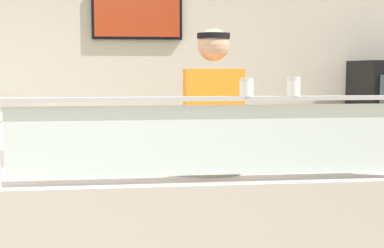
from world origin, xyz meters
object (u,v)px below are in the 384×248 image
(parmesan_shaker, at_px, (247,88))
(pepper_flake_shaker, at_px, (293,88))
(pizza_tray, at_px, (205,165))
(worker_figure, at_px, (214,144))
(pizza_server, at_px, (199,162))

(parmesan_shaker, height_order, pepper_flake_shaker, pepper_flake_shaker)
(pizza_tray, height_order, parmesan_shaker, parmesan_shaker)
(parmesan_shaker, distance_m, worker_figure, 0.99)
(pepper_flake_shaker, bearing_deg, worker_figure, 105.10)
(pepper_flake_shaker, bearing_deg, pizza_server, 140.67)
(pizza_server, bearing_deg, pizza_tray, 40.71)
(pizza_server, relative_size, pepper_flake_shaker, 3.00)
(pizza_tray, distance_m, pizza_server, 0.05)
(pizza_tray, relative_size, pizza_server, 1.86)
(pizza_server, bearing_deg, worker_figure, 84.94)
(pizza_server, relative_size, worker_figure, 0.16)
(pizza_server, bearing_deg, parmesan_shaker, -49.96)
(worker_figure, bearing_deg, parmesan_shaker, -89.25)
(pizza_server, xyz_separation_m, worker_figure, (0.17, 0.57, 0.02))
(worker_figure, bearing_deg, pizza_server, -106.84)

